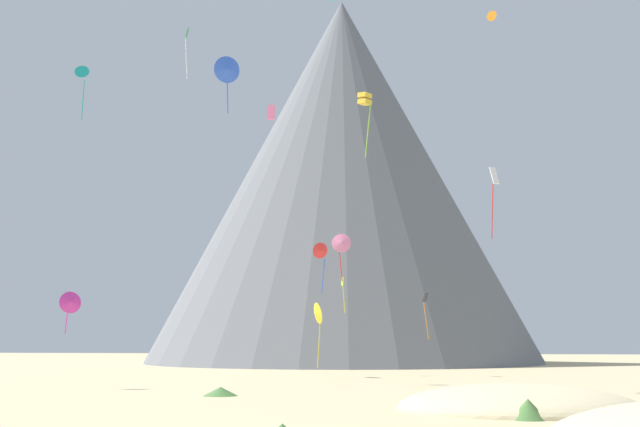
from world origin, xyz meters
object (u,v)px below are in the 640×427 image
Objects in this scene: kite_magenta_low at (71,302)px; kite_yellow_low at (317,314)px; bush_far_left at (221,391)px; bush_near_right at (528,409)px; kite_pink_low at (341,244)px; kite_rainbow_mid at (271,112)px; kite_white_mid at (494,189)px; kite_black_low at (425,305)px; kite_green_high at (187,45)px; kite_gold_mid at (365,100)px; kite_blue_high at (227,70)px; kite_red_low at (321,252)px; rock_massif at (341,180)px; kite_orange_high at (492,16)px; kite_lime_low at (343,288)px; bush_scatter_east at (502,395)px; kite_teal_high at (82,74)px.

kite_magenta_low is 27.71m from kite_yellow_low.
bush_far_left is 29.04m from kite_yellow_low.
kite_pink_low is (-11.26, 16.97, 10.30)m from bush_near_right.
kite_rainbow_mid is at bearing -11.56° from bush_far_left.
kite_black_low is (-5.69, 31.05, -6.65)m from kite_white_mid.
kite_magenta_low is 26.71m from kite_green_high.
kite_gold_mid is 1.51× the size of kite_pink_low.
kite_white_mid is at bearing -53.21° from kite_blue_high.
kite_gold_mid is at bearing -91.82° from kite_red_low.
kite_white_mid reaches higher than kite_pink_low.
kite_red_low is at bearing -34.89° from kite_white_mid.
kite_magenta_low is at bearing -11.17° from kite_green_high.
kite_pink_low is (16.08, -10.58, -20.61)m from kite_green_high.
rock_massif is 61.20× the size of kite_orange_high.
kite_white_mid is at bearing -50.12° from kite_magenta_low.
kite_gold_mid is at bearing 40.15° from bush_far_left.
kite_yellow_low is (1.99, 28.30, 6.20)m from bush_far_left.
kite_orange_high is 38.78m from kite_green_high.
kite_rainbow_mid is at bearing -126.31° from kite_red_low.
kite_rainbow_mid is (3.52, -0.72, 19.46)m from bush_far_left.
kite_gold_mid is 27.30m from kite_yellow_low.
kite_black_low is at bearing -66.79° from kite_rainbow_mid.
kite_white_mid is at bearing -75.17° from rock_massif.
bush_near_right is 0.45× the size of kite_lime_low.
bush_scatter_east is 34.81m from kite_black_low.
kite_black_low is at bearing 83.40° from kite_yellow_low.
kite_teal_high reaches higher than kite_gold_mid.
kite_rainbow_mid is (1.52, -29.02, 13.26)m from kite_yellow_low.
kite_pink_low is 12.89m from kite_red_low.
kite_orange_high is (2.83, 34.70, 27.64)m from kite_white_mid.
bush_near_right is at bearing 35.68° from kite_lime_low.
bush_far_left is 0.47× the size of kite_blue_high.
kite_rainbow_mid reaches higher than kite_pink_low.
kite_red_low is (-8.84, -16.91, 4.10)m from kite_black_low.
kite_orange_high is at bearing 85.52° from bush_scatter_east.
bush_far_left is 0.72× the size of kite_magenta_low.
kite_yellow_low is (20.41, 14.44, -22.51)m from kite_teal_high.
kite_white_mid is 44.45m from kite_orange_high.
bush_scatter_east is 43.80m from kite_green_high.
kite_teal_high is 0.81× the size of kite_yellow_low.
kite_rainbow_mid is at bearing -25.78° from kite_yellow_low.
kite_yellow_low is at bearing -6.81° from kite_lime_low.
bush_far_left is 16.81m from kite_magenta_low.
kite_green_high is at bearing -94.68° from rock_massif.
kite_rainbow_mid is (6.04, -83.62, -12.60)m from rock_massif.
kite_orange_high reaches higher than bush_scatter_east.
kite_lime_low is at bearing -51.75° from kite_rainbow_mid.
kite_black_low is (16.04, 23.30, -19.41)m from kite_blue_high.
kite_blue_high is at bearing -25.51° from kite_magenta_low.
kite_yellow_low is 12.20m from kite_black_low.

